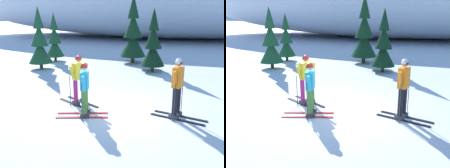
# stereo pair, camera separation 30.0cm
# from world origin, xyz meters

# --- Properties ---
(ground_plane) EXTENTS (120.00, 120.00, 0.00)m
(ground_plane) POSITION_xyz_m (0.00, 0.00, 0.00)
(ground_plane) COLOR white
(skier_yellow_jacket) EXTENTS (1.65, 1.27, 1.74)m
(skier_yellow_jacket) POSITION_xyz_m (-1.44, 0.50, 0.92)
(skier_yellow_jacket) COLOR black
(skier_yellow_jacket) RESTS_ON ground
(skier_cyan_jacket) EXTENTS (1.67, 0.85, 1.69)m
(skier_cyan_jacket) POSITION_xyz_m (-0.90, -0.49, 0.90)
(skier_cyan_jacket) COLOR red
(skier_cyan_jacket) RESTS_ON ground
(skier_orange_jacket) EXTENTS (1.73, 0.94, 1.86)m
(skier_orange_jacket) POSITION_xyz_m (1.87, 0.00, 0.98)
(skier_orange_jacket) COLOR black
(skier_orange_jacket) RESTS_ON ground
(pine_tree_far_left) EXTENTS (1.18, 1.18, 3.05)m
(pine_tree_far_left) POSITION_xyz_m (-5.79, 7.92, 1.28)
(pine_tree_far_left) COLOR #47301E
(pine_tree_far_left) RESTS_ON ground
(pine_tree_center_left) EXTENTS (1.32, 1.32, 3.41)m
(pine_tree_center_left) POSITION_xyz_m (-5.58, 5.57, 1.43)
(pine_tree_center_left) COLOR #47301E
(pine_tree_center_left) RESTS_ON ground
(pine_tree_center) EXTENTS (1.60, 1.60, 4.14)m
(pine_tree_center) POSITION_xyz_m (-0.83, 8.50, 1.73)
(pine_tree_center) COLOR #47301E
(pine_tree_center) RESTS_ON ground
(pine_tree_center_right) EXTENTS (1.29, 1.29, 3.33)m
(pine_tree_center_right) POSITION_xyz_m (0.59, 6.27, 1.39)
(pine_tree_center_right) COLOR #47301E
(pine_tree_center_right) RESTS_ON ground
(snow_ridge_background) EXTENTS (51.92, 21.86, 8.26)m
(snow_ridge_background) POSITION_xyz_m (1.24, 25.43, 4.13)
(snow_ridge_background) COLOR white
(snow_ridge_background) RESTS_ON ground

